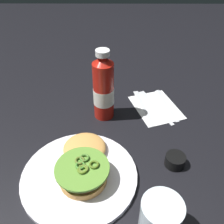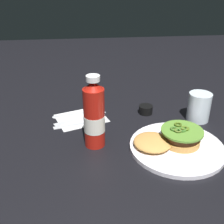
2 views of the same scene
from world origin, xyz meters
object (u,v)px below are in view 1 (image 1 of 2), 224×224
at_px(burger_sandwich, 84,163).
at_px(condiment_cup, 175,160).
at_px(water_glass, 160,220).
at_px(fork_utensil, 153,103).
at_px(ketchup_bottle, 104,89).
at_px(butter_knife, 143,104).
at_px(spoon_utensil, 163,99).
at_px(dinner_plate, 80,176).
at_px(napkin, 156,107).

bearing_deg(burger_sandwich, condiment_cup, -84.16).
bearing_deg(water_glass, condiment_cup, -21.74).
distance_m(burger_sandwich, fork_utensil, 0.35).
height_order(ketchup_bottle, butter_knife, ketchup_bottle).
xyz_separation_m(burger_sandwich, spoon_utensil, (0.31, -0.25, -0.03)).
xyz_separation_m(dinner_plate, condiment_cup, (0.04, -0.24, 0.01)).
height_order(napkin, fork_utensil, fork_utensil).
height_order(dinner_plate, ketchup_bottle, ketchup_bottle).
distance_m(dinner_plate, burger_sandwich, 0.03).
xyz_separation_m(burger_sandwich, condiment_cup, (0.02, -0.23, -0.02)).
relative_size(burger_sandwich, water_glass, 2.06).
distance_m(ketchup_bottle, spoon_utensil, 0.24).
distance_m(water_glass, fork_utensil, 0.44).
bearing_deg(burger_sandwich, dinner_plate, 150.99).
height_order(ketchup_bottle, condiment_cup, ketchup_bottle).
relative_size(condiment_cup, butter_knife, 0.26).
bearing_deg(napkin, fork_utensil, 24.16).
relative_size(dinner_plate, fork_utensil, 1.47).
relative_size(water_glass, condiment_cup, 1.98).
xyz_separation_m(dinner_plate, spoon_utensil, (0.32, -0.26, -0.00)).
bearing_deg(dinner_plate, napkin, -38.62).
height_order(burger_sandwich, fork_utensil, burger_sandwich).
bearing_deg(fork_utensil, condiment_cup, -175.07).
xyz_separation_m(spoon_utensil, fork_utensil, (-0.02, 0.04, -0.00)).
distance_m(dinner_plate, condiment_cup, 0.24).
relative_size(ketchup_bottle, napkin, 1.31).
height_order(ketchup_bottle, spoon_utensil, ketchup_bottle).
bearing_deg(napkin, condiment_cup, -176.58).
distance_m(ketchup_bottle, butter_knife, 0.17).
bearing_deg(burger_sandwich, ketchup_bottle, -10.83).
height_order(water_glass, napkin, water_glass).
relative_size(ketchup_bottle, fork_utensil, 1.17).
bearing_deg(napkin, water_glass, 172.46).
height_order(condiment_cup, fork_utensil, condiment_cup).
distance_m(ketchup_bottle, water_glass, 0.40).
bearing_deg(ketchup_bottle, water_glass, -162.54).
relative_size(ketchup_bottle, condiment_cup, 4.36).
bearing_deg(water_glass, butter_knife, -1.54).
distance_m(napkin, butter_knife, 0.05).
xyz_separation_m(condiment_cup, spoon_utensil, (0.28, -0.02, -0.01)).
relative_size(spoon_utensil, butter_knife, 0.94).
bearing_deg(dinner_plate, water_glass, -127.88).
relative_size(dinner_plate, butter_knife, 1.44).
bearing_deg(napkin, dinner_plate, 141.38).
bearing_deg(spoon_utensil, fork_utensil, 120.54).
xyz_separation_m(ketchup_bottle, napkin, (0.04, -0.17, -0.10)).
relative_size(fork_utensil, butter_knife, 0.98).
xyz_separation_m(napkin, fork_utensil, (0.02, 0.01, 0.00)).
bearing_deg(burger_sandwich, spoon_utensil, -38.99).
bearing_deg(burger_sandwich, fork_utensil, -36.35).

